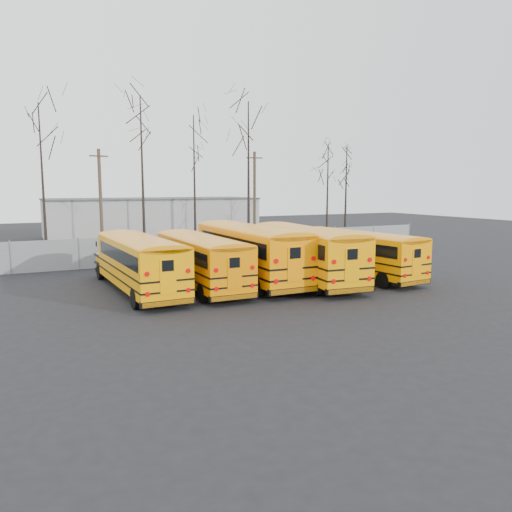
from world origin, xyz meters
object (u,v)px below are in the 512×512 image
bus_a (139,259)px  utility_pole_right (255,197)px  bus_b (200,257)px  bus_c (248,248)px  utility_pole_left (101,201)px  bus_e (357,250)px  bus_d (304,249)px

bus_a → utility_pole_right: bearing=47.2°
bus_b → bus_c: bus_c is taller
utility_pole_left → bus_b: bearing=-94.3°
utility_pole_right → bus_c: bearing=-108.8°
bus_b → bus_e: (9.35, -1.07, -0.04)m
bus_d → utility_pole_right: size_ratio=1.35×
utility_pole_left → utility_pole_right: 14.19m
bus_b → utility_pole_left: bearing=99.2°
bus_e → utility_pole_right: size_ratio=1.20×
bus_e → utility_pole_left: utility_pole_left is taller
bus_c → utility_pole_left: bearing=110.6°
bus_d → utility_pole_left: 18.55m
bus_d → bus_a: bearing=178.1°
bus_d → utility_pole_right: (5.67, 18.09, 2.53)m
bus_d → bus_e: (3.46, -0.25, -0.21)m
utility_pole_left → bus_e: bearing=-67.9°
bus_c → bus_e: (6.32, -1.52, -0.27)m
bus_a → utility_pole_right: utility_pole_right is taller
bus_a → utility_pole_left: utility_pole_left is taller
bus_b → utility_pole_left: utility_pole_left is taller
bus_d → utility_pole_right: 19.12m
bus_c → utility_pole_right: size_ratio=1.38×
bus_a → bus_d: bus_d is taller
bus_e → utility_pole_left: bearing=119.9°
bus_d → bus_e: bus_d is taller
bus_d → utility_pole_left: size_ratio=1.40×
bus_a → utility_pole_right: size_ratio=1.24×
bus_e → bus_a: bearing=168.2°
bus_a → bus_b: size_ratio=1.03×
bus_c → bus_d: 3.14m
bus_a → bus_e: bearing=-8.1°
utility_pole_left → utility_pole_right: utility_pole_right is taller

